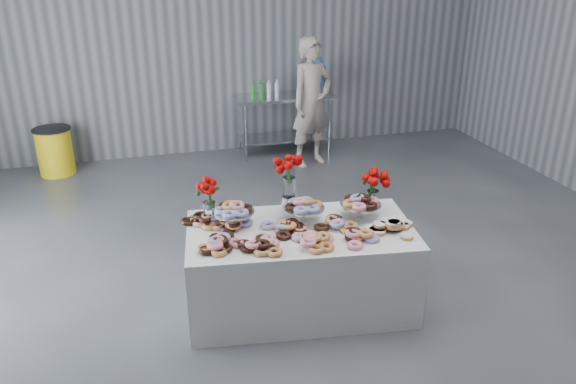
% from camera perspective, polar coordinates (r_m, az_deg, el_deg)
% --- Properties ---
extents(ground, '(9.00, 9.00, 0.00)m').
position_cam_1_polar(ground, '(5.06, 3.90, -11.71)').
color(ground, '#393C41').
rests_on(ground, ground).
extents(display_table, '(2.02, 1.25, 0.75)m').
position_cam_1_polar(display_table, '(4.90, 1.25, -7.67)').
color(display_table, white).
rests_on(display_table, ground).
extents(prep_table, '(1.50, 0.60, 0.90)m').
position_cam_1_polar(prep_table, '(8.59, -0.39, 7.98)').
color(prep_table, silver).
rests_on(prep_table, ground).
extents(donut_mounds, '(1.90, 1.04, 0.09)m').
position_cam_1_polar(donut_mounds, '(4.65, 1.48, -3.55)').
color(donut_mounds, '#D3814D').
rests_on(donut_mounds, display_table).
extents(cake_stand_left, '(0.36, 0.36, 0.17)m').
position_cam_1_polar(cake_stand_left, '(4.74, -5.56, -1.84)').
color(cake_stand_left, silver).
rests_on(cake_stand_left, display_table).
extents(cake_stand_mid, '(0.36, 0.36, 0.17)m').
position_cam_1_polar(cake_stand_mid, '(4.80, 1.61, -1.43)').
color(cake_stand_mid, silver).
rests_on(cake_stand_mid, display_table).
extents(cake_stand_right, '(0.36, 0.36, 0.17)m').
position_cam_1_polar(cake_stand_right, '(4.90, 7.40, -1.08)').
color(cake_stand_right, silver).
rests_on(cake_stand_right, display_table).
extents(danish_pile, '(0.48, 0.48, 0.11)m').
position_cam_1_polar(danish_pile, '(4.73, 10.61, -3.37)').
color(danish_pile, white).
rests_on(danish_pile, display_table).
extents(bouquet_left, '(0.26, 0.26, 0.42)m').
position_cam_1_polar(bouquet_left, '(4.77, -8.09, 0.23)').
color(bouquet_left, white).
rests_on(bouquet_left, display_table).
extents(bouquet_right, '(0.26, 0.26, 0.42)m').
position_cam_1_polar(bouquet_right, '(5.01, 8.71, 1.35)').
color(bouquet_right, white).
rests_on(bouquet_right, display_table).
extents(bouquet_center, '(0.26, 0.26, 0.57)m').
position_cam_1_polar(bouquet_center, '(4.87, 0.10, 2.03)').
color(bouquet_center, silver).
rests_on(bouquet_center, display_table).
extents(water_jug, '(0.28, 0.28, 0.55)m').
position_cam_1_polar(water_jug, '(8.60, 2.88, 11.62)').
color(water_jug, '#4382E6').
rests_on(water_jug, prep_table).
extents(drink_bottles, '(0.54, 0.08, 0.27)m').
position_cam_1_polar(drink_bottles, '(8.31, -2.37, 10.40)').
color(drink_bottles, '#268C33').
rests_on(drink_bottles, prep_table).
extents(person, '(0.78, 0.65, 1.83)m').
position_cam_1_polar(person, '(8.05, 2.40, 9.08)').
color(person, '#CC8C93').
rests_on(person, ground).
extents(trash_barrel, '(0.51, 0.51, 0.66)m').
position_cam_1_polar(trash_barrel, '(8.45, -22.59, 3.85)').
color(trash_barrel, yellow).
rests_on(trash_barrel, ground).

